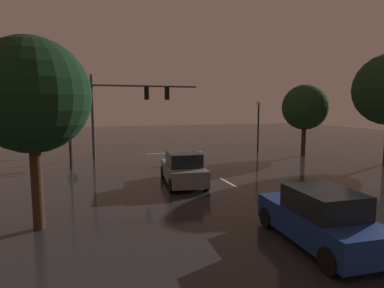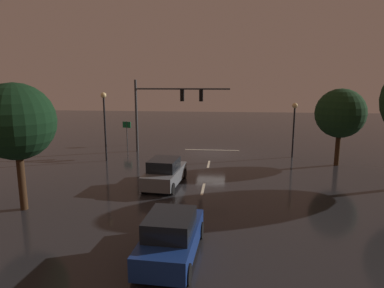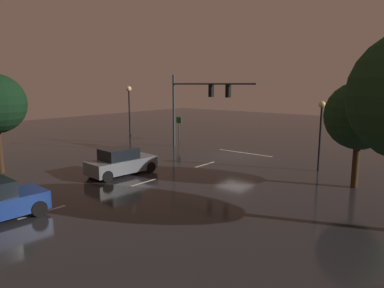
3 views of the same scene
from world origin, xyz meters
TOP-DOWN VIEW (x-y plane):
  - ground_plane at (0.00, 0.00)m, footprint 80.00×80.00m
  - traffic_signal_assembly at (4.00, -0.23)m, footprint 8.41×0.47m
  - lane_dash_far at (0.00, 4.00)m, footprint 0.16×2.20m
  - lane_dash_mid at (0.00, 10.00)m, footprint 0.16×2.20m
  - lane_dash_near at (0.00, 16.00)m, footprint 0.16×2.20m
  - stop_bar at (0.00, -1.41)m, footprint 5.00×0.16m
  - car_approaching at (2.38, 9.56)m, footprint 2.24×4.49m
  - car_distant at (0.59, 17.92)m, footprint 2.09×4.44m
  - street_lamp_left_kerb at (-6.85, 0.83)m, footprint 0.44×0.44m
  - street_lamp_right_kerb at (8.21, 3.73)m, footprint 0.44×0.44m
  - route_sign at (8.49, -2.90)m, footprint 0.88×0.31m
  - tree_left_near at (-9.68, 3.27)m, footprint 3.64×3.64m
  - tree_right_near at (8.68, 14.12)m, footprint 3.70×3.70m

SIDE VIEW (x-z plane):
  - ground_plane at x=0.00m, z-range 0.00..0.00m
  - lane_dash_far at x=0.00m, z-range 0.00..0.01m
  - lane_dash_mid at x=0.00m, z-range 0.00..0.01m
  - lane_dash_near at x=0.00m, z-range 0.00..0.01m
  - stop_bar at x=0.00m, z-range 0.00..0.01m
  - car_approaching at x=2.38m, z-range -0.05..1.65m
  - car_distant at x=0.59m, z-range -0.05..1.65m
  - route_sign at x=8.49m, z-range 0.53..2.93m
  - street_lamp_left_kerb at x=-6.85m, z-range 0.95..5.50m
  - street_lamp_right_kerb at x=8.21m, z-range 1.05..6.49m
  - tree_left_near at x=-9.68m, z-range 1.05..6.83m
  - tree_right_near at x=8.68m, z-range 1.26..7.53m
  - traffic_signal_assembly at x=4.00m, z-range 1.21..7.62m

